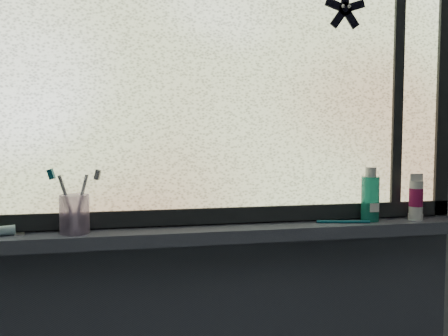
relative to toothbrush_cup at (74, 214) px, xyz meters
name	(u,v)px	position (x,y,z in m)	size (l,w,h in m)	color
wall_back	(224,153)	(0.46, 0.08, 0.17)	(3.00, 0.01, 2.50)	#9EA3A8
windowsill	(228,233)	(0.46, 0.00, -0.08)	(1.62, 0.14, 0.04)	#43485A
window_pane	(225,65)	(0.46, 0.05, 0.45)	(1.50, 0.01, 1.00)	silver
frame_bottom	(225,215)	(0.46, 0.05, -0.03)	(1.60, 0.03, 0.05)	black
frame_right	(443,71)	(1.24, 0.05, 0.45)	(0.05, 0.03, 1.10)	black
frame_mullion	(397,69)	(1.06, 0.05, 0.45)	(0.04, 0.03, 1.00)	black
starfish_sticker	(345,9)	(0.86, 0.04, 0.64)	(0.15, 0.02, 0.15)	black
toothbrush_cup	(74,214)	(0.00, 0.00, 0.00)	(0.09, 0.09, 0.11)	#C4A5DB
toothbrush_lying	(343,221)	(0.85, -0.01, -0.05)	(0.21, 0.02, 0.01)	#0B5166
mouthwash_bottle	(370,194)	(0.95, 0.00, 0.03)	(0.06, 0.06, 0.15)	#1B8F7C
cream_tube	(416,195)	(1.11, -0.01, 0.03)	(0.04, 0.04, 0.11)	silver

